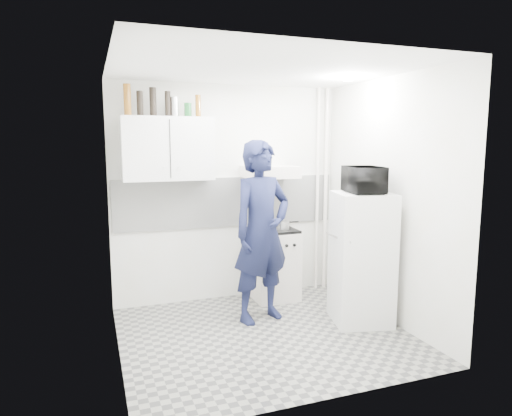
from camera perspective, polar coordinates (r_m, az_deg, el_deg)
name	(u,v)px	position (r m, az deg, el deg)	size (l,w,h in m)	color
floor	(265,335)	(4.76, 1.09, -15.56)	(2.80, 2.80, 0.00)	gray
ceiling	(265,68)	(4.41, 1.19, 17.07)	(2.80, 2.80, 0.00)	white
wall_back	(228,194)	(5.58, -3.51, 1.81)	(2.80, 2.80, 0.00)	white
wall_left	(114,215)	(4.12, -17.36, -0.84)	(2.60, 2.60, 0.00)	white
wall_right	(387,201)	(5.08, 16.04, 0.87)	(2.60, 2.60, 0.00)	white
person	(262,232)	(4.88, 0.71, -2.98)	(0.71, 0.47, 1.95)	#131734
stove	(274,265)	(5.68, 2.24, -7.10)	(0.53, 0.53, 0.84)	silver
fridge	(362,258)	(5.01, 13.06, -6.12)	(0.58, 0.58, 1.40)	white
stove_top	(274,230)	(5.58, 2.26, -2.76)	(0.51, 0.51, 0.03)	black
saucepan	(282,225)	(5.55, 3.26, -2.14)	(0.18, 0.18, 0.10)	silver
microwave	(364,180)	(4.87, 13.38, 3.46)	(0.34, 0.50, 0.28)	black
bottle_a	(127,100)	(5.18, -15.78, 12.87)	(0.08, 0.08, 0.34)	brown
bottle_b	(140,104)	(5.18, -14.31, 12.53)	(0.07, 0.07, 0.27)	black
bottle_c	(153,102)	(5.20, -12.75, 12.80)	(0.07, 0.07, 0.31)	black
bottle_d	(168,104)	(5.23, -10.97, 12.65)	(0.06, 0.06, 0.28)	black
canister_a	(175,107)	(5.24, -10.14, 12.33)	(0.09, 0.09, 0.22)	silver
canister_b	(188,110)	(5.26, -8.51, 12.02)	(0.08, 0.08, 0.16)	#144C1E
bottle_e	(198,106)	(5.29, -7.25, 12.52)	(0.06, 0.06, 0.25)	brown
upper_cabinet	(168,149)	(5.21, -11.00, 7.29)	(1.00, 0.35, 0.70)	white
range_hood	(270,172)	(5.47, 1.76, 4.53)	(0.60, 0.50, 0.14)	silver
backsplash	(229,202)	(5.58, -3.45, 0.77)	(2.74, 0.03, 0.60)	white
pipe_a	(326,190)	(6.01, 8.70, 2.19)	(0.05, 0.05, 2.60)	silver
pipe_b	(317,191)	(5.95, 7.68, 2.15)	(0.04, 0.04, 2.60)	silver
ceiling_spot_fixture	(348,79)	(5.02, 11.41, 15.48)	(0.10, 0.10, 0.02)	white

